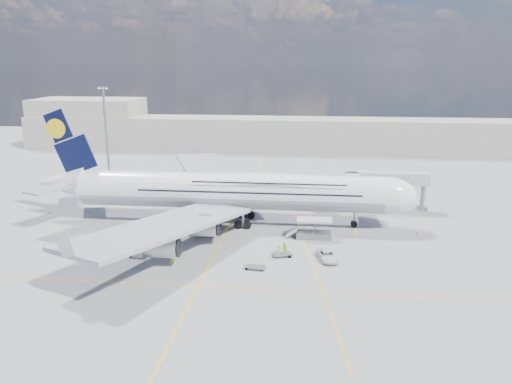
# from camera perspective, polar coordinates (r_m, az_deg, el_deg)

# --- Properties ---
(ground) EXTENTS (300.00, 300.00, 0.00)m
(ground) POSITION_cam_1_polar(r_m,az_deg,el_deg) (93.48, -3.90, -5.44)
(ground) COLOR gray
(ground) RESTS_ON ground
(taxi_line_main) EXTENTS (0.25, 220.00, 0.01)m
(taxi_line_main) POSITION_cam_1_polar(r_m,az_deg,el_deg) (93.48, -3.90, -5.44)
(taxi_line_main) COLOR yellow
(taxi_line_main) RESTS_ON ground
(taxi_line_cross) EXTENTS (120.00, 0.25, 0.01)m
(taxi_line_cross) POSITION_cam_1_polar(r_m,az_deg,el_deg) (75.42, -6.59, -10.66)
(taxi_line_cross) COLOR yellow
(taxi_line_cross) RESTS_ON ground
(taxi_line_diag) EXTENTS (14.16, 99.06, 0.01)m
(taxi_line_diag) POSITION_cam_1_polar(r_m,az_deg,el_deg) (101.57, 4.91, -3.79)
(taxi_line_diag) COLOR yellow
(taxi_line_diag) RESTS_ON ground
(airliner) EXTENTS (77.26, 79.15, 23.71)m
(airliner) POSITION_cam_1_polar(r_m,az_deg,el_deg) (100.79, -2.83, 0.18)
(airliner) COLOR white
(airliner) RESTS_ON ground
(jet_bridge) EXTENTS (18.80, 12.10, 8.50)m
(jet_bridge) POSITION_cam_1_polar(r_m,az_deg,el_deg) (111.08, 13.32, 1.16)
(jet_bridge) COLOR #B7B7BC
(jet_bridge) RESTS_ON ground
(cargo_loader) EXTENTS (8.53, 3.20, 3.67)m
(cargo_loader) POSITION_cam_1_polar(r_m,az_deg,el_deg) (94.44, 6.53, -4.49)
(cargo_loader) COLOR silver
(cargo_loader) RESTS_ON ground
(light_mast) EXTENTS (3.00, 0.70, 25.50)m
(light_mast) POSITION_cam_1_polar(r_m,az_deg,el_deg) (143.92, -16.75, 6.57)
(light_mast) COLOR gray
(light_mast) RESTS_ON ground
(terminal) EXTENTS (180.00, 16.00, 12.00)m
(terminal) POSITION_cam_1_polar(r_m,az_deg,el_deg) (183.86, 1.26, 6.59)
(terminal) COLOR #B2AD9E
(terminal) RESTS_ON ground
(hangar) EXTENTS (40.00, 22.00, 18.00)m
(hangar) POSITION_cam_1_polar(r_m,az_deg,el_deg) (206.41, -18.53, 7.58)
(hangar) COLOR #B2AD9E
(hangar) RESTS_ON ground
(tree_line) EXTENTS (160.00, 6.00, 8.00)m
(tree_line) POSITION_cam_1_polar(r_m,az_deg,el_deg) (229.32, 12.36, 7.40)
(tree_line) COLOR #193814
(tree_line) RESTS_ON ground
(dolly_row_a) EXTENTS (3.26, 1.78, 0.47)m
(dolly_row_a) POSITION_cam_1_polar(r_m,az_deg,el_deg) (90.21, -17.77, -6.67)
(dolly_row_a) COLOR gray
(dolly_row_a) RESTS_ON ground
(dolly_row_b) EXTENTS (3.02, 1.61, 1.91)m
(dolly_row_b) POSITION_cam_1_polar(r_m,az_deg,el_deg) (89.19, -18.65, -6.54)
(dolly_row_b) COLOR gray
(dolly_row_b) RESTS_ON ground
(dolly_row_c) EXTENTS (3.60, 2.54, 0.48)m
(dolly_row_c) POSITION_cam_1_polar(r_m,az_deg,el_deg) (95.41, -5.94, -4.83)
(dolly_row_c) COLOR gray
(dolly_row_c) RESTS_ON ground
(dolly_back) EXTENTS (3.00, 2.15, 1.71)m
(dolly_back) POSITION_cam_1_polar(r_m,az_deg,el_deg) (100.57, -12.89, -3.76)
(dolly_back) COLOR gray
(dolly_back) RESTS_ON ground
(dolly_nose_far) EXTENTS (3.37, 2.10, 0.47)m
(dolly_nose_far) POSITION_cam_1_polar(r_m,az_deg,el_deg) (80.60, -0.14, -8.55)
(dolly_nose_far) COLOR gray
(dolly_nose_far) RESTS_ON ground
(dolly_nose_near) EXTENTS (3.69, 2.77, 0.48)m
(dolly_nose_near) POSITION_cam_1_polar(r_m,az_deg,el_deg) (85.62, 3.00, -7.11)
(dolly_nose_near) COLOR gray
(dolly_nose_near) RESTS_ON ground
(baggage_tug) EXTENTS (2.74, 1.50, 1.64)m
(baggage_tug) POSITION_cam_1_polar(r_m,az_deg,el_deg) (87.58, -13.48, -6.76)
(baggage_tug) COLOR silver
(baggage_tug) RESTS_ON ground
(catering_truck_inner) EXTENTS (7.45, 3.46, 4.31)m
(catering_truck_inner) POSITION_cam_1_polar(r_m,az_deg,el_deg) (120.92, -3.10, 0.30)
(catering_truck_inner) COLOR gray
(catering_truck_inner) RESTS_ON ground
(catering_truck_outer) EXTENTS (7.69, 3.51, 4.46)m
(catering_truck_outer) POSITION_cam_1_polar(r_m,az_deg,el_deg) (132.89, -6.42, 1.57)
(catering_truck_outer) COLOR gray
(catering_truck_outer) RESTS_ON ground
(service_van) EXTENTS (3.93, 6.11, 1.57)m
(service_van) POSITION_cam_1_polar(r_m,az_deg,el_deg) (84.62, 8.14, -7.22)
(service_van) COLOR white
(service_van) RESTS_ON ground
(crew_nose) EXTENTS (0.74, 0.66, 1.71)m
(crew_nose) POSITION_cam_1_polar(r_m,az_deg,el_deg) (95.58, 11.34, -4.70)
(crew_nose) COLOR #D4FF1A
(crew_nose) RESTS_ON ground
(crew_loader) EXTENTS (1.22, 1.22, 1.99)m
(crew_loader) POSITION_cam_1_polar(r_m,az_deg,el_deg) (86.64, 3.25, -6.40)
(crew_loader) COLOR #ACE317
(crew_loader) RESTS_ON ground
(crew_wing) EXTENTS (0.63, 1.21, 1.98)m
(crew_wing) POSITION_cam_1_polar(r_m,az_deg,el_deg) (99.11, -11.16, -3.90)
(crew_wing) COLOR #90DA17
(crew_wing) RESTS_ON ground
(crew_van) EXTENTS (0.75, 0.92, 1.62)m
(crew_van) POSITION_cam_1_polar(r_m,az_deg,el_deg) (86.15, 2.64, -6.65)
(crew_van) COLOR #99E918
(crew_van) RESTS_ON ground
(crew_tug) EXTENTS (1.06, 0.63, 1.61)m
(crew_tug) POSITION_cam_1_polar(r_m,az_deg,el_deg) (82.67, -9.49, -7.81)
(crew_tug) COLOR #CEF519
(crew_tug) RESTS_ON ground
(cone_nose) EXTENTS (0.42, 0.42, 0.53)m
(cone_nose) POSITION_cam_1_polar(r_m,az_deg,el_deg) (100.59, 17.89, -4.51)
(cone_nose) COLOR #F0340C
(cone_nose) RESTS_ON ground
(cone_wing_left_inner) EXTENTS (0.46, 0.46, 0.59)m
(cone_wing_left_inner) POSITION_cam_1_polar(r_m,az_deg,el_deg) (114.14, -5.93, -1.56)
(cone_wing_left_inner) COLOR #F0340C
(cone_wing_left_inner) RESTS_ON ground
(cone_wing_left_outer) EXTENTS (0.50, 0.50, 0.64)m
(cone_wing_left_outer) POSITION_cam_1_polar(r_m,az_deg,el_deg) (134.04, -8.99, 0.82)
(cone_wing_left_outer) COLOR #F0340C
(cone_wing_left_outer) RESTS_ON ground
(cone_wing_right_inner) EXTENTS (0.48, 0.48, 0.61)m
(cone_wing_right_inner) POSITION_cam_1_polar(r_m,az_deg,el_deg) (89.71, -14.13, -6.57)
(cone_wing_right_inner) COLOR #F0340C
(cone_wing_right_inner) RESTS_ON ground
(cone_wing_right_outer) EXTENTS (0.40, 0.40, 0.51)m
(cone_wing_right_outer) POSITION_cam_1_polar(r_m,az_deg,el_deg) (88.55, -11.92, -6.76)
(cone_wing_right_outer) COLOR #F0340C
(cone_wing_right_outer) RESTS_ON ground
(cone_tail) EXTENTS (0.44, 0.44, 0.56)m
(cone_tail) POSITION_cam_1_polar(r_m,az_deg,el_deg) (117.49, -22.52, -2.17)
(cone_tail) COLOR #F0340C
(cone_tail) RESTS_ON ground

